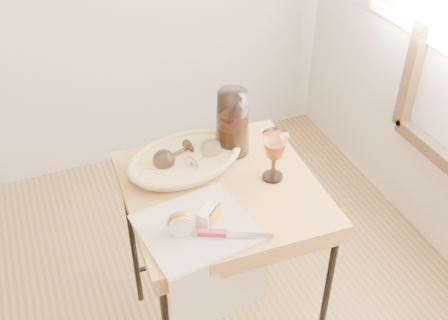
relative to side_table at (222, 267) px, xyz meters
name	(u,v)px	position (x,y,z in m)	size (l,w,h in m)	color
side_table	(222,267)	(0.00, 0.00, 0.00)	(0.61, 0.61, 0.77)	brown
tea_towel	(196,227)	(-0.14, -0.15, 0.39)	(0.31, 0.28, 0.01)	beige
bread_basket	(185,161)	(-0.07, 0.14, 0.41)	(0.36, 0.25, 0.05)	#A17542
goblet_lying_a	(174,155)	(-0.11, 0.15, 0.44)	(0.12, 0.08, 0.08)	#443025
goblet_lying_b	(203,155)	(-0.02, 0.12, 0.43)	(0.12, 0.07, 0.07)	white
pitcher	(232,122)	(0.11, 0.17, 0.50)	(0.16, 0.24, 0.27)	black
wine_goblet	(274,156)	(0.17, -0.02, 0.47)	(0.08, 0.08, 0.17)	white
apple_half	(181,222)	(-0.18, -0.15, 0.43)	(0.08, 0.04, 0.07)	red
apple_wedge	(208,216)	(-0.10, -0.14, 0.41)	(0.07, 0.04, 0.05)	#EAE3C6
table_knife	(232,234)	(-0.06, -0.22, 0.40)	(0.21, 0.02, 0.02)	silver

